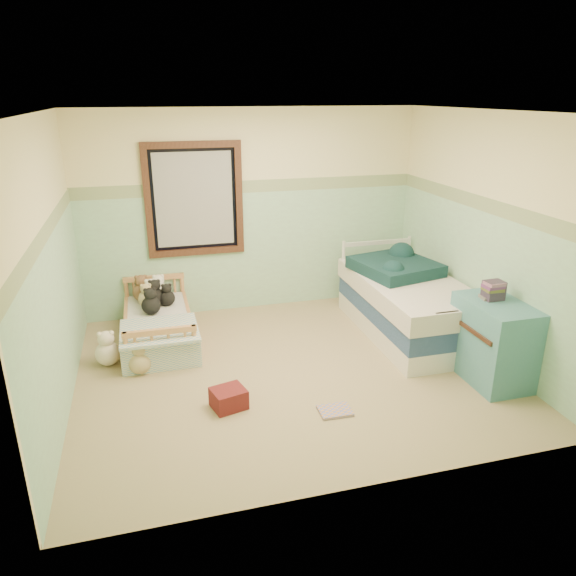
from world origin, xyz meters
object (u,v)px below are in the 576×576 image
object	(u,v)px
toddler_bed_frame	(159,333)
twin_bed_frame	(407,324)
plush_floor_tan	(140,363)
floor_book	(335,411)
plush_floor_cream	(108,353)
red_pillow	(229,398)
dresser	(493,341)

from	to	relation	value
toddler_bed_frame	twin_bed_frame	distance (m)	2.86
plush_floor_tan	floor_book	size ratio (longest dim) A/B	0.82
plush_floor_cream	twin_bed_frame	distance (m)	3.34
plush_floor_tan	twin_bed_frame	world-z (taller)	plush_floor_tan
red_pillow	floor_book	distance (m)	0.95
plush_floor_cream	dresser	xyz separation A→B (m)	(3.62, -1.28, 0.27)
toddler_bed_frame	plush_floor_tan	xyz separation A→B (m)	(-0.22, -0.72, 0.02)
plush_floor_tan	floor_book	distance (m)	2.02
red_pillow	floor_book	world-z (taller)	red_pillow
plush_floor_cream	plush_floor_tan	size ratio (longest dim) A/B	1.10
twin_bed_frame	floor_book	xyz separation A→B (m)	(-1.37, -1.34, -0.10)
red_pillow	dresser	bearing A→B (deg)	-3.56
toddler_bed_frame	plush_floor_cream	distance (m)	0.70
plush_floor_tan	dresser	xyz separation A→B (m)	(3.31, -1.01, 0.28)
plush_floor_tan	plush_floor_cream	bearing A→B (deg)	139.26
dresser	plush_floor_tan	bearing A→B (deg)	163.04
dresser	floor_book	xyz separation A→B (m)	(-1.66, -0.17, -0.39)
toddler_bed_frame	plush_floor_tan	world-z (taller)	plush_floor_tan
twin_bed_frame	toddler_bed_frame	bearing A→B (deg)	168.71
twin_bed_frame	dresser	xyz separation A→B (m)	(0.29, -1.17, 0.29)
plush_floor_cream	red_pillow	world-z (taller)	plush_floor_cream
red_pillow	twin_bed_frame	bearing A→B (deg)	24.10
dresser	floor_book	distance (m)	1.72
plush_floor_tan	red_pillow	xyz separation A→B (m)	(0.76, -0.85, -0.03)
toddler_bed_frame	dresser	xyz separation A→B (m)	(3.09, -1.73, 0.31)
dresser	toddler_bed_frame	bearing A→B (deg)	150.75
dresser	red_pillow	xyz separation A→B (m)	(-2.55, 0.16, -0.31)
plush_floor_cream	plush_floor_tan	distance (m)	0.42
toddler_bed_frame	dresser	bearing A→B (deg)	-29.25
dresser	plush_floor_cream	bearing A→B (deg)	160.54
twin_bed_frame	red_pillow	distance (m)	2.48
toddler_bed_frame	twin_bed_frame	bearing A→B (deg)	-11.29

